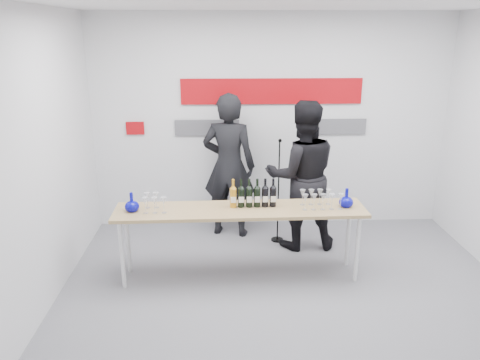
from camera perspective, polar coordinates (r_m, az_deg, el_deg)
The scene contains 12 objects.
ground at distance 5.32m, azimuth 5.70°, elevation -13.48°, with size 5.00×5.00×0.00m, color slate.
back_wall at distance 6.65m, azimuth 3.79°, elevation 6.92°, with size 5.00×0.04×3.00m, color silver.
signage at distance 6.56m, azimuth 3.38°, elevation 9.50°, with size 3.38×0.02×0.79m.
tasting_table at distance 5.28m, azimuth 0.04°, elevation -4.15°, with size 2.82×0.61×0.84m.
wine_bottles at distance 5.25m, azimuth 1.62°, elevation -1.59°, with size 0.53×0.08×0.33m.
decanter_left at distance 5.28m, azimuth -13.07°, elevation -2.61°, with size 0.16×0.16×0.21m, color #080998, non-canonical shape.
decanter_right at distance 5.41m, azimuth 12.84°, elevation -2.11°, with size 0.16×0.16×0.21m, color #080998, non-canonical shape.
glasses_left at distance 5.24m, azimuth -10.51°, elevation -2.79°, with size 0.27×0.23×0.18m.
glasses_right at distance 5.33m, azimuth 9.68°, elevation -2.37°, with size 0.47×0.23×0.18m.
presenter_left at distance 6.36m, azimuth -1.36°, elevation 1.73°, with size 0.72×0.47×1.98m, color black.
presenter_right at distance 6.05m, azimuth 7.52°, elevation 0.50°, with size 0.94×0.73×1.94m, color black.
mic_stand at distance 6.32m, azimuth 4.64°, elevation -3.75°, with size 0.17×0.17×1.43m.
Camera 1 is at (-0.69, -4.49, 2.76)m, focal length 35.00 mm.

